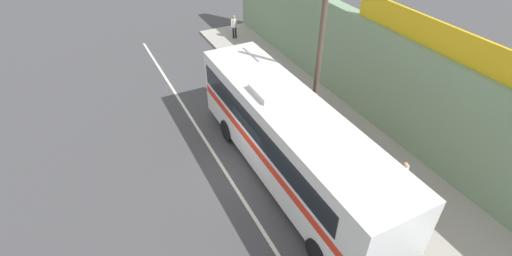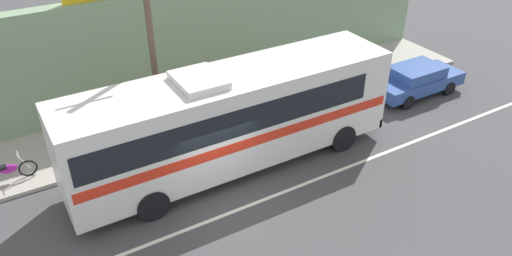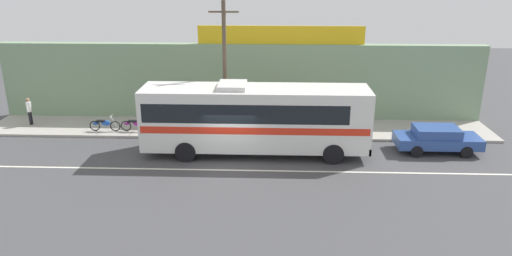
{
  "view_description": "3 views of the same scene",
  "coord_description": "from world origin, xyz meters",
  "px_view_note": "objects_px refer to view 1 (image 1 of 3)",
  "views": [
    {
      "loc": [
        10.74,
        -4.88,
        11.0
      ],
      "look_at": [
        -1.15,
        1.13,
        1.08
      ],
      "focal_mm": 26.21,
      "sensor_mm": 36.0,
      "label": 1
    },
    {
      "loc": [
        -5.42,
        -11.37,
        10.47
      ],
      "look_at": [
        1.85,
        0.93,
        1.6
      ],
      "focal_mm": 34.67,
      "sensor_mm": 36.0,
      "label": 2
    },
    {
      "loc": [
        2.15,
        -21.87,
        9.52
      ],
      "look_at": [
        1.2,
        2.59,
        1.0
      ],
      "focal_mm": 33.48,
      "sensor_mm": 36.0,
      "label": 3
    }
  ],
  "objects_px": {
    "utility_pole": "(319,61)",
    "motorcycle_purple": "(267,77)",
    "intercity_bus": "(289,137)",
    "pedestrian_far_right": "(402,176)",
    "motorcycle_red": "(252,64)",
    "pedestrian_near_shop": "(234,25)"
  },
  "relations": [
    {
      "from": "motorcycle_purple",
      "to": "pedestrian_far_right",
      "type": "bearing_deg",
      "value": 2.43
    },
    {
      "from": "intercity_bus",
      "to": "motorcycle_red",
      "type": "xyz_separation_m",
      "value": [
        -8.88,
        2.79,
        -1.5
      ]
    },
    {
      "from": "pedestrian_near_shop",
      "to": "pedestrian_far_right",
      "type": "xyz_separation_m",
      "value": [
        16.77,
        -0.56,
        -0.01
      ]
    },
    {
      "from": "motorcycle_purple",
      "to": "pedestrian_near_shop",
      "type": "xyz_separation_m",
      "value": [
        -6.79,
        0.98,
        0.54
      ]
    },
    {
      "from": "utility_pole",
      "to": "pedestrian_near_shop",
      "type": "distance_m",
      "value": 12.56
    },
    {
      "from": "utility_pole",
      "to": "intercity_bus",
      "type": "bearing_deg",
      "value": -54.1
    },
    {
      "from": "utility_pole",
      "to": "pedestrian_far_right",
      "type": "distance_m",
      "value": 5.58
    },
    {
      "from": "intercity_bus",
      "to": "pedestrian_far_right",
      "type": "relative_size",
      "value": 6.99
    },
    {
      "from": "intercity_bus",
      "to": "utility_pole",
      "type": "relative_size",
      "value": 1.54
    },
    {
      "from": "motorcycle_purple",
      "to": "pedestrian_far_right",
      "type": "distance_m",
      "value": 10.01
    },
    {
      "from": "utility_pole",
      "to": "motorcycle_red",
      "type": "height_order",
      "value": "utility_pole"
    },
    {
      "from": "motorcycle_red",
      "to": "utility_pole",
      "type": "bearing_deg",
      "value": -3.77
    },
    {
      "from": "intercity_bus",
      "to": "utility_pole",
      "type": "bearing_deg",
      "value": 125.9
    },
    {
      "from": "motorcycle_red",
      "to": "pedestrian_far_right",
      "type": "bearing_deg",
      "value": 2.28
    },
    {
      "from": "pedestrian_far_right",
      "to": "motorcycle_purple",
      "type": "bearing_deg",
      "value": -177.57
    },
    {
      "from": "pedestrian_far_right",
      "to": "intercity_bus",
      "type": "bearing_deg",
      "value": -132.31
    },
    {
      "from": "intercity_bus",
      "to": "pedestrian_far_right",
      "type": "height_order",
      "value": "intercity_bus"
    },
    {
      "from": "motorcycle_red",
      "to": "pedestrian_near_shop",
      "type": "xyz_separation_m",
      "value": [
        -4.92,
        1.03,
        0.54
      ]
    },
    {
      "from": "motorcycle_red",
      "to": "pedestrian_near_shop",
      "type": "relative_size",
      "value": 1.1
    },
    {
      "from": "utility_pole",
      "to": "pedestrian_near_shop",
      "type": "height_order",
      "value": "utility_pole"
    },
    {
      "from": "motorcycle_red",
      "to": "pedestrian_far_right",
      "type": "height_order",
      "value": "pedestrian_far_right"
    },
    {
      "from": "utility_pole",
      "to": "motorcycle_purple",
      "type": "distance_m",
      "value": 6.38
    }
  ]
}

